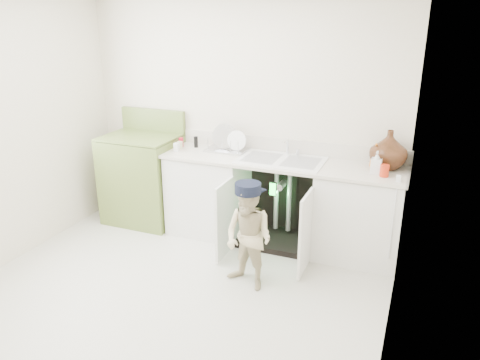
{
  "coord_description": "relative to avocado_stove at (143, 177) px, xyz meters",
  "views": [
    {
      "loc": [
        1.83,
        -3.08,
        2.28
      ],
      "look_at": [
        0.31,
        0.7,
        0.83
      ],
      "focal_mm": 35.0,
      "sensor_mm": 36.0,
      "label": 1
    }
  ],
  "objects": [
    {
      "name": "ground",
      "position": [
        1.07,
        -1.18,
        -0.52
      ],
      "size": [
        3.5,
        3.5,
        0.0
      ],
      "primitive_type": "plane",
      "color": "#BCB8A5",
      "rests_on": "ground"
    },
    {
      "name": "avocado_stove",
      "position": [
        0.0,
        0.0,
        0.0
      ],
      "size": [
        0.81,
        0.65,
        1.25
      ],
      "color": "olive",
      "rests_on": "ground"
    },
    {
      "name": "counter_run",
      "position": [
        1.67,
        0.03,
        -0.03
      ],
      "size": [
        2.44,
        1.02,
        1.27
      ],
      "color": "white",
      "rests_on": "ground"
    },
    {
      "name": "repair_worker",
      "position": [
        1.63,
        -0.89,
        -0.03
      ],
      "size": [
        0.55,
        0.81,
        0.96
      ],
      "rotation": [
        0.0,
        0.0,
        -0.32
      ],
      "color": "beige",
      "rests_on": "ground"
    },
    {
      "name": "room_shell",
      "position": [
        1.07,
        -1.18,
        0.73
      ],
      "size": [
        6.0,
        5.5,
        1.26
      ],
      "color": "beige",
      "rests_on": "ground"
    }
  ]
}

